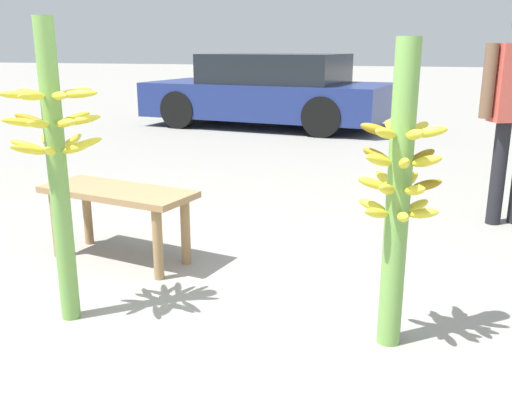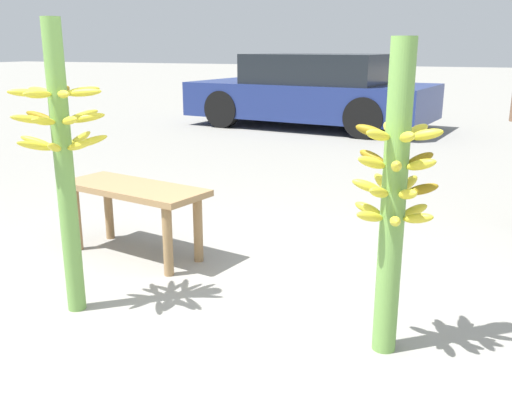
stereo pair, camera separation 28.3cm
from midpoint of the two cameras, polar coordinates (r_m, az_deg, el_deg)
name	(u,v)px [view 2 (the right image)]	position (r m, az deg, el deg)	size (l,w,h in m)	color
ground_plane	(181,358)	(2.65, -4.42, -14.77)	(80.00, 80.00, 0.00)	gray
banana_stalk_left	(63,157)	(2.93, -16.13, 4.90)	(0.45, 0.45, 1.48)	#6B9E47
banana_stalk_center	(394,196)	(2.54, 16.75, 1.11)	(0.37, 0.37, 1.39)	#6B9E47
market_bench	(134,199)	(3.76, -10.02, 0.91)	(1.07, 0.58, 0.48)	#99754C
parked_car	(313,92)	(10.00, 6.56, 11.49)	(4.25, 2.28, 1.23)	navy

